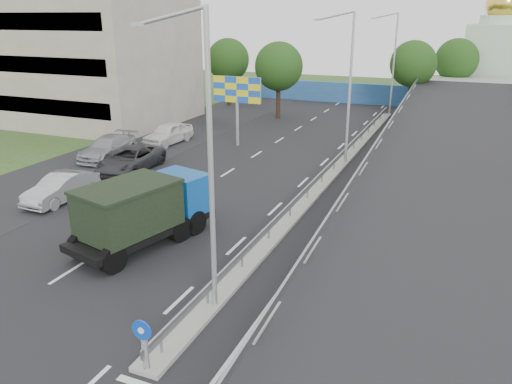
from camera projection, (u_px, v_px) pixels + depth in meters
The scene contains 22 objects.
road_surface at pixel (271, 184), 31.26m from camera, with size 26.00×90.00×0.04m, color black.
parking_strip at pixel (103, 162), 36.02m from camera, with size 8.00×90.00×0.05m, color black.
median at pixel (334, 170), 33.60m from camera, with size 1.00×44.00×0.20m, color gray.
overpass_ramp at pixel (456, 159), 30.30m from camera, with size 10.00×50.00×3.50m.
median_guardrail at pixel (334, 161), 33.39m from camera, with size 0.09×44.00×0.71m.
sign_bollard at pixel (144, 344), 14.34m from camera, with size 0.64×0.23×1.67m.
lamp_post_near at pixel (205, 152), 16.02m from camera, with size 2.74×0.18×10.08m.
lamp_post_mid at pixel (347, 81), 33.39m from camera, with size 2.74×0.18×10.08m.
lamp_post_far at pixel (392, 59), 50.76m from camera, with size 2.74×0.18×10.08m.
beige_building at pixel (62, 58), 49.56m from camera, with size 24.00×14.00×12.00m, color gray.
blue_wall at pixel (361, 94), 59.02m from camera, with size 30.00×0.50×2.40m, color #244F86.
church at pixel (494, 57), 59.46m from camera, with size 7.00×7.00×13.80m.
billboard at pixel (237, 94), 39.01m from camera, with size 4.00×0.24×5.50m.
tree_left_mid at pixel (279, 67), 49.46m from camera, with size 4.80×4.80×7.60m.
tree_median_far at pixel (413, 64), 52.02m from camera, with size 4.80×4.80×7.60m.
tree_left_far at pixel (228, 60), 56.73m from camera, with size 4.80×4.80×7.60m.
tree_ramp_far at pixel (457, 60), 56.63m from camera, with size 4.80×4.80×7.60m.
dump_truck at pixel (144, 209), 22.54m from camera, with size 4.15×7.39×3.08m.
parked_car_b at pixel (61, 188), 28.12m from camera, with size 1.65×4.74×1.56m, color #A0A1A5.
parked_car_c at pixel (131, 159), 33.65m from camera, with size 2.63×5.71×1.59m, color #2F2F33.
parked_car_d at pixel (108, 148), 36.60m from camera, with size 2.25×5.54×1.61m, color #95949D.
parked_car_e at pixel (168, 133), 40.82m from camera, with size 2.02×5.02×1.71m, color silver.
Camera 1 is at (7.65, -7.67, 9.96)m, focal length 35.00 mm.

